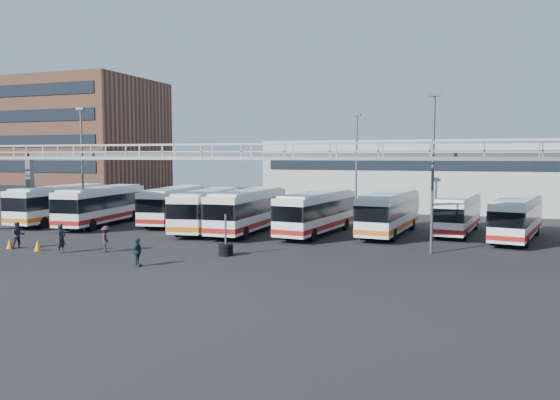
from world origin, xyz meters
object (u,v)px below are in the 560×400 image
(light_pole_mid, at_px, (433,164))
(cone_right, at_px, (38,245))
(pedestrian_d, at_px, (138,252))
(pedestrian_a, at_px, (61,238))
(bus_0, at_px, (60,203))
(pedestrian_c, at_px, (106,239))
(light_pole_left, at_px, (82,162))
(cone_left, at_px, (10,243))
(pedestrian_b, at_px, (18,235))
(bus_7, at_px, (458,213))
(bus_4, at_px, (248,209))
(bus_1, at_px, (102,204))
(bus_2, at_px, (175,204))
(light_pole_back, at_px, (356,161))
(bus_5, at_px, (317,211))
(bus_6, at_px, (389,211))
(tire_stack, at_px, (226,249))
(bus_8, at_px, (517,217))
(bus_3, at_px, (207,209))

(light_pole_mid, xyz_separation_m, cone_right, (-24.54, -7.77, -5.36))
(pedestrian_d, bearing_deg, pedestrian_a, 66.11)
(bus_0, height_order, pedestrian_c, bus_0)
(light_pole_left, relative_size, cone_left, 14.35)
(pedestrian_a, height_order, pedestrian_b, pedestrian_a)
(bus_7, bearing_deg, bus_4, -155.57)
(light_pole_mid, bearing_deg, cone_left, -164.18)
(bus_0, distance_m, bus_1, 4.68)
(bus_2, bearing_deg, bus_7, -4.11)
(pedestrian_c, bearing_deg, light_pole_back, -60.06)
(light_pole_left, xyz_separation_m, bus_5, (18.80, 4.63, -3.86))
(cone_right, bearing_deg, pedestrian_d, -13.03)
(light_pole_left, xyz_separation_m, light_pole_mid, (28.00, -1.00, 0.00))
(bus_0, relative_size, cone_left, 16.19)
(light_pole_back, height_order, cone_left, light_pole_back)
(bus_1, bearing_deg, bus_6, -0.67)
(light_pole_left, height_order, tire_stack, light_pole_left)
(light_pole_left, xyz_separation_m, pedestrian_a, (5.44, -8.80, -4.77))
(light_pole_back, xyz_separation_m, bus_8, (13.56, -7.23, -3.97))
(light_pole_back, bearing_deg, pedestrian_d, -106.53)
(light_pole_back, xyz_separation_m, bus_3, (-10.44, -10.44, -3.85))
(pedestrian_d, bearing_deg, cone_right, 69.29)
(bus_1, xyz_separation_m, pedestrian_a, (6.47, -12.49, -0.97))
(bus_6, height_order, bus_8, bus_6)
(light_pole_back, distance_m, pedestrian_b, 29.50)
(cone_right, bearing_deg, bus_8, 27.30)
(light_pole_mid, bearing_deg, pedestrian_d, -147.27)
(bus_7, distance_m, tire_stack, 20.17)
(light_pole_mid, relative_size, cone_left, 14.35)
(pedestrian_d, height_order, cone_right, pedestrian_d)
(light_pole_left, height_order, cone_right, light_pole_left)
(light_pole_left, height_order, pedestrian_b, light_pole_left)
(tire_stack, bearing_deg, pedestrian_d, -124.36)
(bus_4, height_order, cone_left, bus_4)
(bus_2, distance_m, bus_8, 29.00)
(light_pole_mid, height_order, bus_1, light_pole_mid)
(bus_2, relative_size, bus_7, 1.10)
(light_pole_back, xyz_separation_m, pedestrian_b, (-18.50, -22.46, -4.83))
(bus_1, bearing_deg, pedestrian_b, -85.31)
(light_pole_left, bearing_deg, pedestrian_a, -58.28)
(bus_1, distance_m, bus_6, 25.42)
(bus_7, height_order, bus_8, bus_8)
(bus_3, distance_m, bus_4, 3.70)
(light_pole_back, bearing_deg, bus_2, -155.38)
(bus_1, xyz_separation_m, pedestrian_b, (2.53, -12.15, -1.02))
(bus_1, distance_m, pedestrian_b, 12.45)
(bus_0, bearing_deg, pedestrian_c, -42.46)
(bus_8, bearing_deg, tire_stack, -132.49)
(bus_5, distance_m, pedestrian_b, 21.71)
(bus_6, distance_m, cone_left, 27.82)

